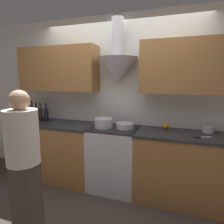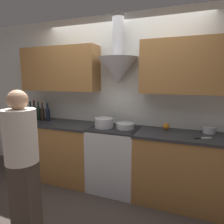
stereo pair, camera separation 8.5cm
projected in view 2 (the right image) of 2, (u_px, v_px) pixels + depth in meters
name	position (u px, v px, depth m)	size (l,w,h in m)	color
ground_plane	(105.00, 200.00, 2.73)	(12.00, 12.00, 0.00)	#423833
wall_back	(119.00, 90.00, 3.07)	(8.40, 0.59, 2.60)	silver
counter_left	(58.00, 150.00, 3.35)	(1.37, 0.62, 0.94)	#9E6B38
counter_right	(182.00, 169.00, 2.64)	(1.25, 0.62, 0.94)	#9E6B38
stove_range	(114.00, 158.00, 2.99)	(0.69, 0.60, 0.94)	silver
wine_bottle_0	(31.00, 112.00, 3.53)	(0.07, 0.07, 0.31)	black
wine_bottle_1	(34.00, 112.00, 3.49)	(0.07, 0.07, 0.34)	black
wine_bottle_2	(39.00, 112.00, 3.46)	(0.08, 0.08, 0.32)	black
wine_bottle_3	(42.00, 113.00, 3.41)	(0.07, 0.07, 0.33)	black
wine_bottle_4	(48.00, 113.00, 3.39)	(0.08, 0.08, 0.31)	black
stock_pot	(104.00, 123.00, 2.92)	(0.27, 0.27, 0.14)	silver
mixing_bowl	(125.00, 126.00, 2.87)	(0.26, 0.26, 0.08)	silver
orange_fruit	(166.00, 126.00, 2.82)	(0.09, 0.09, 0.09)	orange
saucepan	(209.00, 130.00, 2.62)	(0.16, 0.16, 0.08)	silver
chefs_knife	(203.00, 138.00, 2.39)	(0.21, 0.12, 0.01)	silver
person_foreground_left	(22.00, 159.00, 1.99)	(0.32, 0.32, 1.55)	#473D33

